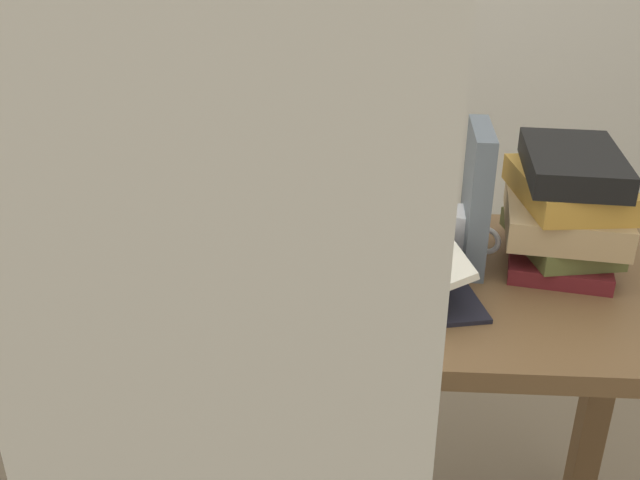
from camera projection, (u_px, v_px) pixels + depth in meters
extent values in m
cube|color=brown|center=(331.00, 281.00, 1.30)|extent=(1.33, 0.57, 0.03)
cube|color=brown|center=(80.00, 366.00, 1.71)|extent=(0.06, 0.06, 0.74)
cube|color=brown|center=(599.00, 386.00, 1.64)|extent=(0.06, 0.06, 0.74)
cube|color=black|center=(312.00, 288.00, 1.22)|extent=(0.08, 0.28, 0.02)
cube|color=black|center=(229.00, 297.00, 1.21)|extent=(0.31, 0.33, 0.01)
cube|color=black|center=(392.00, 284.00, 1.24)|extent=(0.31, 0.33, 0.01)
cube|color=silver|center=(236.00, 275.00, 1.19)|extent=(0.29, 0.32, 0.09)
cube|color=silver|center=(385.00, 264.00, 1.22)|extent=(0.29, 0.32, 0.09)
cube|color=maroon|center=(558.00, 253.00, 1.33)|extent=(0.22, 0.27, 0.03)
cube|color=brown|center=(560.00, 237.00, 1.31)|extent=(0.19, 0.25, 0.04)
cube|color=tan|center=(564.00, 215.00, 1.29)|extent=(0.24, 0.28, 0.06)
cube|color=#BC8933|center=(568.00, 188.00, 1.27)|extent=(0.19, 0.26, 0.05)
cube|color=black|center=(572.00, 163.00, 1.25)|extent=(0.18, 0.28, 0.05)
cube|color=slate|center=(476.00, 197.00, 1.28)|extent=(0.04, 0.17, 0.26)
cylinder|color=#ADADB2|center=(110.00, 230.00, 1.44)|extent=(0.12, 0.12, 0.02)
cylinder|color=#ADADB2|center=(99.00, 153.00, 1.37)|extent=(0.02, 0.02, 0.31)
cone|color=silver|center=(83.00, 42.00, 1.28)|extent=(0.16, 0.16, 0.11)
cylinder|color=white|center=(464.00, 236.00, 1.32)|extent=(0.07, 0.07, 0.10)
torus|color=white|center=(486.00, 241.00, 1.30)|extent=(0.05, 0.03, 0.05)
cube|color=beige|center=(217.00, 131.00, 0.57)|extent=(0.36, 0.20, 0.72)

